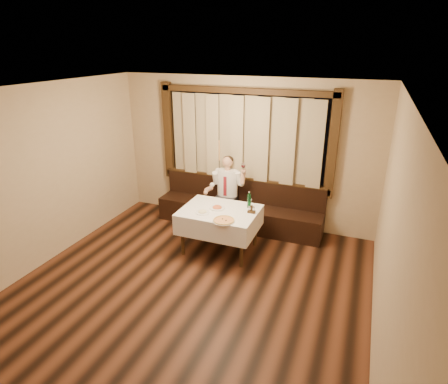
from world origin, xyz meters
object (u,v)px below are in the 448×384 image
at_px(banquette, 239,210).
at_px(green_bottle, 249,201).
at_px(dining_table, 220,215).
at_px(seated_man, 226,187).
at_px(pasta_red, 217,206).
at_px(pizza, 224,220).
at_px(pasta_cream, 202,211).
at_px(cruet_caddy, 251,210).

height_order(banquette, green_bottle, green_bottle).
relative_size(dining_table, seated_man, 0.92).
height_order(banquette, seated_man, seated_man).
distance_m(dining_table, seated_man, 0.98).
bearing_deg(dining_table, pasta_red, 148.78).
xyz_separation_m(dining_table, seated_man, (-0.24, 0.93, 0.16)).
relative_size(green_bottle, seated_man, 0.21).
bearing_deg(banquette, pasta_red, -93.40).
distance_m(dining_table, pizza, 0.46).
xyz_separation_m(banquette, green_bottle, (0.43, -0.76, 0.57)).
xyz_separation_m(dining_table, pizza, (0.22, -0.38, 0.12)).
height_order(pasta_cream, seated_man, seated_man).
distance_m(pasta_red, pasta_cream, 0.29).
xyz_separation_m(pasta_cream, cruet_caddy, (0.75, 0.29, 0.02)).
height_order(pizza, cruet_caddy, cruet_caddy).
bearing_deg(pizza, banquette, 99.08).
height_order(banquette, dining_table, banquette).
xyz_separation_m(banquette, pasta_cream, (-0.22, -1.24, 0.48)).
bearing_deg(cruet_caddy, pizza, -123.18).
xyz_separation_m(green_bottle, seated_man, (-0.67, 0.67, -0.07)).
xyz_separation_m(pasta_cream, seated_man, (-0.02, 1.15, 0.02)).
xyz_separation_m(dining_table, cruet_caddy, (0.53, 0.08, 0.15)).
bearing_deg(pasta_red, dining_table, -31.22).
bearing_deg(green_bottle, seated_man, 134.83).
bearing_deg(green_bottle, pasta_red, -154.81).
bearing_deg(pasta_red, cruet_caddy, 3.88).
bearing_deg(cruet_caddy, pasta_red, -175.42).
relative_size(cruet_caddy, seated_man, 0.10).
bearing_deg(dining_table, seated_man, 104.39).
height_order(banquette, cruet_caddy, banquette).
xyz_separation_m(pizza, seated_man, (-0.46, 1.31, 0.03)).
relative_size(banquette, pasta_cream, 13.96).
height_order(banquette, pasta_red, banquette).
bearing_deg(dining_table, banquette, 90.00).
bearing_deg(pasta_cream, dining_table, 44.42).
bearing_deg(pasta_red, pizza, -55.75).
xyz_separation_m(green_bottle, cruet_caddy, (0.10, -0.19, -0.08)).
bearing_deg(seated_man, cruet_caddy, -48.14).
bearing_deg(cruet_caddy, pasta_cream, -158.24).
relative_size(dining_table, green_bottle, 4.43).
height_order(banquette, pizza, banquette).
bearing_deg(dining_table, pizza, -59.46).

